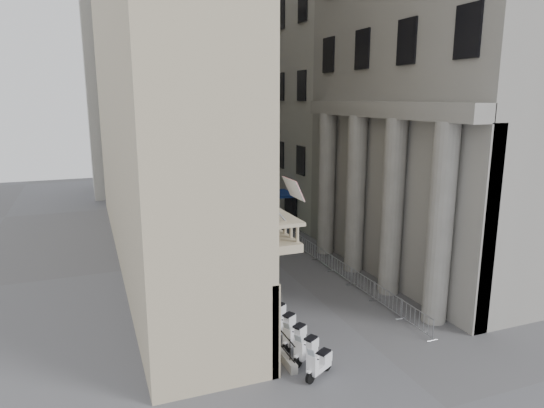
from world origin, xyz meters
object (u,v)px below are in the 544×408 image
(scooter_0, at_px, (319,376))
(pedestrian_a, at_px, (273,233))
(security_tent, at_px, (238,219))
(street_lamp, at_px, (200,193))
(info_kiosk, at_px, (199,233))
(pedestrian_b, at_px, (274,221))

(scooter_0, xyz_separation_m, pedestrian_a, (4.95, 17.91, 0.79))
(security_tent, bearing_deg, scooter_0, -95.93)
(street_lamp, bearing_deg, security_tent, -23.41)
(pedestrian_a, bearing_deg, street_lamp, -25.04)
(street_lamp, bearing_deg, pedestrian_a, 11.51)
(security_tent, distance_m, info_kiosk, 3.95)
(scooter_0, distance_m, security_tent, 16.81)
(scooter_0, distance_m, street_lamp, 19.02)
(security_tent, relative_size, pedestrian_b, 2.23)
(scooter_0, relative_size, pedestrian_a, 0.95)
(scooter_0, distance_m, pedestrian_a, 18.60)
(security_tent, bearing_deg, street_lamp, 138.63)
(street_lamp, height_order, info_kiosk, street_lamp)
(pedestrian_a, bearing_deg, pedestrian_b, -130.29)
(scooter_0, bearing_deg, info_kiosk, -28.04)
(pedestrian_b, bearing_deg, info_kiosk, 30.96)
(street_lamp, xyz_separation_m, pedestrian_b, (6.86, 2.80, -3.41))
(scooter_0, distance_m, info_kiosk, 19.40)
(security_tent, relative_size, info_kiosk, 1.95)
(info_kiosk, bearing_deg, pedestrian_b, 17.60)
(scooter_0, bearing_deg, pedestrian_a, -45.11)
(security_tent, xyz_separation_m, info_kiosk, (-2.27, 2.84, -1.55))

